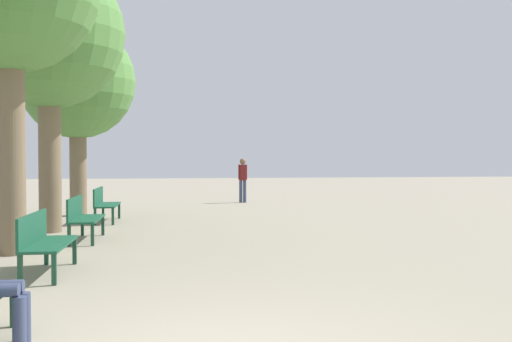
{
  "coord_description": "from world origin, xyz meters",
  "views": [
    {
      "loc": [
        -0.22,
        -4.64,
        1.71
      ],
      "look_at": [
        0.93,
        3.95,
        1.49
      ],
      "focal_mm": 40.0,
      "sensor_mm": 36.0,
      "label": 1
    }
  ],
  "objects_px": {
    "bench_row_3": "(104,202)",
    "bench_row_1": "(43,239)",
    "tree_row_2": "(49,36)",
    "tree_row_3": "(77,83)",
    "bench_row_2": "(82,215)",
    "pedestrian_near": "(243,177)"
  },
  "relations": [
    {
      "from": "bench_row_1",
      "to": "pedestrian_near",
      "type": "height_order",
      "value": "pedestrian_near"
    },
    {
      "from": "bench_row_2",
      "to": "tree_row_3",
      "type": "bearing_deg",
      "value": 100.47
    },
    {
      "from": "bench_row_1",
      "to": "bench_row_3",
      "type": "distance_m",
      "value": 6.69
    },
    {
      "from": "tree_row_2",
      "to": "tree_row_3",
      "type": "bearing_deg",
      "value": 90.0
    },
    {
      "from": "bench_row_1",
      "to": "tree_row_2",
      "type": "bearing_deg",
      "value": 100.98
    },
    {
      "from": "bench_row_1",
      "to": "tree_row_3",
      "type": "bearing_deg",
      "value": 96.33
    },
    {
      "from": "bench_row_2",
      "to": "pedestrian_near",
      "type": "distance_m",
      "value": 10.0
    },
    {
      "from": "bench_row_1",
      "to": "pedestrian_near",
      "type": "xyz_separation_m",
      "value": [
        4.28,
        12.38,
        0.42
      ]
    },
    {
      "from": "bench_row_1",
      "to": "bench_row_2",
      "type": "height_order",
      "value": "same"
    },
    {
      "from": "bench_row_2",
      "to": "pedestrian_near",
      "type": "height_order",
      "value": "pedestrian_near"
    },
    {
      "from": "bench_row_3",
      "to": "bench_row_2",
      "type": "bearing_deg",
      "value": -90.0
    },
    {
      "from": "tree_row_2",
      "to": "tree_row_3",
      "type": "distance_m",
      "value": 3.63
    },
    {
      "from": "bench_row_2",
      "to": "tree_row_2",
      "type": "distance_m",
      "value": 4.25
    },
    {
      "from": "tree_row_2",
      "to": "pedestrian_near",
      "type": "xyz_separation_m",
      "value": [
        5.2,
        7.6,
        -3.47
      ]
    },
    {
      "from": "tree_row_2",
      "to": "bench_row_2",
      "type": "bearing_deg",
      "value": -57.09
    },
    {
      "from": "bench_row_2",
      "to": "tree_row_3",
      "type": "height_order",
      "value": "tree_row_3"
    },
    {
      "from": "bench_row_3",
      "to": "bench_row_1",
      "type": "bearing_deg",
      "value": -90.0
    },
    {
      "from": "bench_row_3",
      "to": "pedestrian_near",
      "type": "bearing_deg",
      "value": 53.07
    },
    {
      "from": "bench_row_1",
      "to": "bench_row_3",
      "type": "xyz_separation_m",
      "value": [
        0.0,
        6.69,
        0.0
      ]
    },
    {
      "from": "bench_row_2",
      "to": "tree_row_2",
      "type": "height_order",
      "value": "tree_row_2"
    },
    {
      "from": "bench_row_1",
      "to": "tree_row_3",
      "type": "relative_size",
      "value": 0.29
    },
    {
      "from": "bench_row_3",
      "to": "tree_row_2",
      "type": "xyz_separation_m",
      "value": [
        -0.93,
        -1.91,
        3.89
      ]
    }
  ]
}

